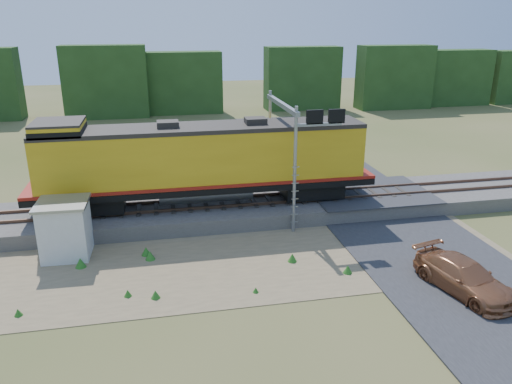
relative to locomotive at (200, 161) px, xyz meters
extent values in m
plane|color=#475123|center=(2.93, -6.00, -3.32)|extent=(140.00, 140.00, 0.00)
cube|color=slate|center=(2.93, 0.00, -2.92)|extent=(70.00, 5.00, 0.80)
cube|color=brown|center=(2.93, -0.72, -2.44)|extent=(70.00, 0.10, 0.16)
cube|color=brown|center=(2.93, 0.72, -2.44)|extent=(70.00, 0.10, 0.16)
cube|color=#8C7754|center=(0.93, -5.50, -3.31)|extent=(26.00, 8.00, 0.03)
cube|color=#38383A|center=(9.93, 0.00, -2.49)|extent=(7.00, 5.20, 0.06)
cube|color=#38383A|center=(9.93, 16.00, -3.28)|extent=(7.00, 24.00, 0.08)
cube|color=#203D16|center=(2.93, 32.00, -0.07)|extent=(36.00, 3.00, 6.50)
cube|color=#203D16|center=(42.93, 32.00, -0.32)|extent=(50.00, 3.00, 6.00)
cube|color=black|center=(-5.76, 0.00, -1.95)|extent=(3.34, 2.14, 0.84)
cube|color=black|center=(6.30, 0.00, -1.95)|extent=(3.34, 2.14, 0.84)
cube|color=black|center=(0.27, 0.00, -1.36)|extent=(18.57, 2.78, 0.33)
cylinder|color=gray|center=(0.27, 0.00, -1.81)|extent=(5.11, 1.11, 1.11)
cube|color=gold|center=(0.27, 0.00, 0.25)|extent=(17.17, 2.69, 2.88)
cube|color=maroon|center=(0.27, 0.00, -1.08)|extent=(18.57, 2.83, 0.17)
cube|color=#28231E|center=(0.27, 0.00, 1.80)|extent=(17.17, 2.74, 0.22)
cube|color=gold|center=(-6.97, 0.00, 2.01)|extent=(2.41, 2.69, 0.65)
cube|color=#28231E|center=(-6.97, 0.00, 2.37)|extent=(2.41, 2.74, 0.11)
cube|color=black|center=(-6.97, 0.00, 1.96)|extent=(2.46, 2.74, 0.32)
cube|color=maroon|center=(-8.36, 0.00, -0.08)|extent=(0.09, 1.86, 1.11)
cube|color=#28231E|center=(-1.59, 0.00, 2.01)|extent=(1.11, 0.93, 0.42)
cube|color=#28231E|center=(3.06, 0.00, 2.01)|extent=(1.11, 0.93, 0.42)
cube|color=silver|center=(-6.61, -3.41, -2.03)|extent=(2.12, 2.12, 2.58)
cube|color=gray|center=(-6.61, -3.41, -0.69)|extent=(2.33, 2.33, 0.12)
cylinder|color=gray|center=(4.50, -2.80, -0.04)|extent=(0.17, 0.17, 6.57)
cylinder|color=gray|center=(4.50, 2.80, -0.04)|extent=(0.17, 0.17, 6.57)
cube|color=gray|center=(4.50, 0.00, 2.87)|extent=(0.23, 6.20, 0.23)
cube|color=gray|center=(5.63, -2.80, 2.31)|extent=(2.44, 0.14, 0.14)
cube|color=black|center=(5.44, -2.80, 2.68)|extent=(0.84, 0.14, 0.70)
cube|color=black|center=(6.57, -2.80, 2.68)|extent=(0.84, 0.14, 0.70)
imported|color=#A5643D|center=(9.65, -10.03, -2.66)|extent=(2.88, 4.87, 1.32)
camera|label=1|loc=(-2.18, -25.92, 7.24)|focal=35.00mm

